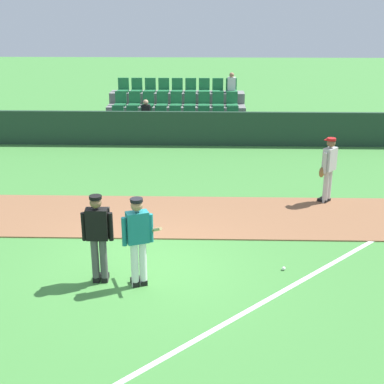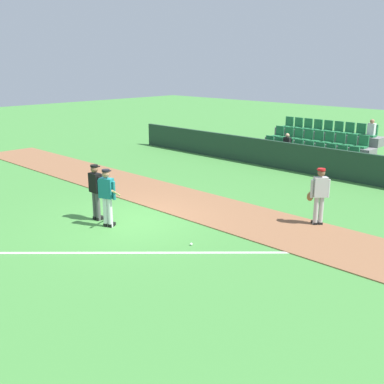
% 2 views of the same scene
% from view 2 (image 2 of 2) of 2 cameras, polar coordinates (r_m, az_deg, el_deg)
% --- Properties ---
extents(ground_plane, '(80.00, 80.00, 0.00)m').
position_cam_2_polar(ground_plane, '(14.43, -7.99, -3.63)').
color(ground_plane, '#42843A').
extents(infield_dirt_path, '(28.00, 2.70, 0.03)m').
position_cam_2_polar(infield_dirt_path, '(16.14, -0.40, -1.32)').
color(infield_dirt_path, brown).
rests_on(infield_dirt_path, ground).
extents(foul_line_chalk, '(8.65, 8.46, 0.01)m').
position_cam_2_polar(foul_line_chalk, '(12.01, -0.95, -7.53)').
color(foul_line_chalk, white).
rests_on(foul_line_chalk, ground).
extents(dugout_fence, '(20.00, 0.16, 1.25)m').
position_cam_2_polar(dugout_fence, '(21.27, 12.68, 4.19)').
color(dugout_fence, '#1E3828').
rests_on(dugout_fence, ground).
extents(stadium_bleachers, '(5.55, 2.95, 2.30)m').
position_cam_2_polar(stadium_bleachers, '(22.87, 15.18, 4.78)').
color(stadium_bleachers, slate).
rests_on(stadium_bleachers, ground).
extents(batter_teal_jersey, '(0.75, 0.69, 1.76)m').
position_cam_2_polar(batter_teal_jersey, '(13.79, -10.45, -0.45)').
color(batter_teal_jersey, white).
rests_on(batter_teal_jersey, ground).
extents(umpire_home_plate, '(0.59, 0.31, 1.76)m').
position_cam_2_polar(umpire_home_plate, '(14.47, -11.80, 0.38)').
color(umpire_home_plate, '#4C4C4C').
rests_on(umpire_home_plate, ground).
extents(runner_grey_jersey, '(0.54, 0.52, 1.76)m').
position_cam_2_polar(runner_grey_jersey, '(14.20, 15.46, -0.32)').
color(runner_grey_jersey, '#B2B2B2').
rests_on(runner_grey_jersey, ground).
extents(baseball, '(0.07, 0.07, 0.07)m').
position_cam_2_polar(baseball, '(12.47, -0.10, -6.47)').
color(baseball, white).
rests_on(baseball, ground).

